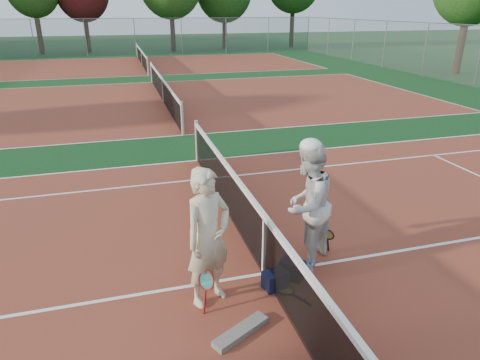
% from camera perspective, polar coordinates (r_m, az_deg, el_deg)
% --- Properties ---
extents(ground, '(130.00, 130.00, 0.00)m').
position_cam_1_polar(ground, '(6.75, 3.15, -12.39)').
color(ground, '#0E3414').
rests_on(ground, ground).
extents(court_main, '(23.77, 10.97, 0.01)m').
position_cam_1_polar(court_main, '(6.75, 3.15, -12.37)').
color(court_main, maroon).
rests_on(court_main, ground).
extents(court_far_a, '(23.77, 10.97, 0.01)m').
position_cam_1_polar(court_far_a, '(19.23, -10.14, 10.22)').
color(court_far_a, maroon).
rests_on(court_far_a, ground).
extents(court_far_b, '(23.77, 10.97, 0.01)m').
position_cam_1_polar(court_far_b, '(32.53, -12.91, 14.73)').
color(court_far_b, maroon).
rests_on(court_far_b, ground).
extents(net_main, '(0.10, 10.98, 1.02)m').
position_cam_1_polar(net_main, '(6.48, 3.24, -8.67)').
color(net_main, black).
rests_on(net_main, ground).
extents(net_far_a, '(0.10, 10.98, 1.02)m').
position_cam_1_polar(net_far_a, '(19.13, -10.25, 11.71)').
color(net_far_a, black).
rests_on(net_far_a, ground).
extents(net_far_b, '(0.10, 10.98, 1.02)m').
position_cam_1_polar(net_far_b, '(32.48, -12.99, 15.62)').
color(net_far_b, black).
rests_on(net_far_b, ground).
extents(fence_back, '(32.00, 0.06, 3.00)m').
position_cam_1_polar(fence_back, '(39.37, -13.82, 18.02)').
color(fence_back, slate).
rests_on(fence_back, ground).
extents(player_a, '(0.85, 0.75, 1.96)m').
position_cam_1_polar(player_a, '(5.73, -4.25, -7.68)').
color(player_a, beige).
rests_on(player_a, ground).
extents(player_b, '(1.23, 1.19, 1.99)m').
position_cam_1_polar(player_b, '(6.67, 8.93, -3.27)').
color(player_b, silver).
rests_on(player_b, ground).
extents(racket_red, '(0.31, 0.30, 0.59)m').
position_cam_1_polar(racket_red, '(5.91, -4.46, -14.55)').
color(racket_red, maroon).
rests_on(racket_red, ground).
extents(racket_black_held, '(0.41, 0.41, 0.54)m').
position_cam_1_polar(racket_black_held, '(7.15, 11.44, -8.16)').
color(racket_black_held, black).
rests_on(racket_black_held, ground).
extents(racket_spare, '(0.51, 0.66, 0.03)m').
position_cam_1_polar(racket_spare, '(6.43, 6.06, -14.33)').
color(racket_spare, black).
rests_on(racket_spare, ground).
extents(sports_bag_navy, '(0.38, 0.30, 0.27)m').
position_cam_1_polar(sports_bag_navy, '(6.40, 4.69, -13.13)').
color(sports_bag_navy, black).
rests_on(sports_bag_navy, ground).
extents(sports_bag_purple, '(0.41, 0.42, 0.28)m').
position_cam_1_polar(sports_bag_purple, '(6.64, 6.97, -11.73)').
color(sports_bag_purple, black).
rests_on(sports_bag_purple, ground).
extents(net_cover_canvas, '(0.81, 0.55, 0.09)m').
position_cam_1_polar(net_cover_canvas, '(5.68, 0.12, -19.56)').
color(net_cover_canvas, '#66625C').
rests_on(net_cover_canvas, ground).
extents(water_bottle, '(0.09, 0.09, 0.30)m').
position_cam_1_polar(water_bottle, '(6.59, 9.29, -12.09)').
color(water_bottle, silver).
rests_on(water_bottle, ground).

